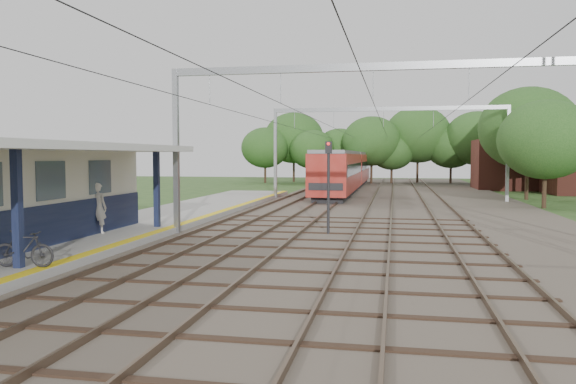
# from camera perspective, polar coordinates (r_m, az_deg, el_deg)

# --- Properties ---
(ballast_bed) EXTENTS (18.00, 90.00, 0.10)m
(ballast_bed) POSITION_cam_1_polar(r_m,az_deg,el_deg) (37.54, 10.65, -1.46)
(ballast_bed) COLOR #473D33
(ballast_bed) RESTS_ON ground
(platform) EXTENTS (5.00, 52.00, 0.35)m
(platform) POSITION_cam_1_polar(r_m,az_deg,el_deg) (24.53, -17.51, -3.97)
(platform) COLOR gray
(platform) RESTS_ON ground
(yellow_stripe) EXTENTS (0.45, 52.00, 0.01)m
(yellow_stripe) POSITION_cam_1_polar(r_m,az_deg,el_deg) (23.53, -12.68, -3.77)
(yellow_stripe) COLOR yellow
(yellow_stripe) RESTS_ON platform
(rail_tracks) EXTENTS (11.80, 88.00, 0.15)m
(rail_tracks) POSITION_cam_1_polar(r_m,az_deg,el_deg) (37.61, 6.84, -1.22)
(rail_tracks) COLOR brown
(rail_tracks) RESTS_ON ballast_bed
(catenary_system) EXTENTS (17.22, 88.00, 7.00)m
(catenary_system) POSITION_cam_1_polar(r_m,az_deg,el_deg) (32.75, 9.65, 7.38)
(catenary_system) COLOR gray
(catenary_system) RESTS_ON ground
(tree_band) EXTENTS (31.72, 30.88, 8.82)m
(tree_band) POSITION_cam_1_polar(r_m,az_deg,el_deg) (64.53, 10.63, 4.99)
(tree_band) COLOR #382619
(tree_band) RESTS_ON ground
(house_far) EXTENTS (8.00, 6.12, 8.66)m
(house_far) POSITION_cam_1_polar(r_m,az_deg,el_deg) (60.57, 22.19, 3.28)
(house_far) COLOR brown
(house_far) RESTS_ON ground
(person) EXTENTS (0.75, 0.51, 1.99)m
(person) POSITION_cam_1_polar(r_m,az_deg,el_deg) (23.05, -18.76, -1.55)
(person) COLOR silver
(person) RESTS_ON platform
(bicycle) EXTENTS (1.73, 0.64, 1.02)m
(bicycle) POSITION_cam_1_polar(r_m,az_deg,el_deg) (16.86, -25.26, -5.24)
(bicycle) COLOR black
(bicycle) RESTS_ON platform
(train) EXTENTS (2.80, 34.85, 3.69)m
(train) POSITION_cam_1_polar(r_m,az_deg,el_deg) (55.20, 6.05, 2.30)
(train) COLOR black
(train) RESTS_ON ballast_bed
(signal_post) EXTENTS (0.27, 0.25, 3.97)m
(signal_post) POSITION_cam_1_polar(r_m,az_deg,el_deg) (23.50, 4.13, 1.36)
(signal_post) COLOR black
(signal_post) RESTS_ON ground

